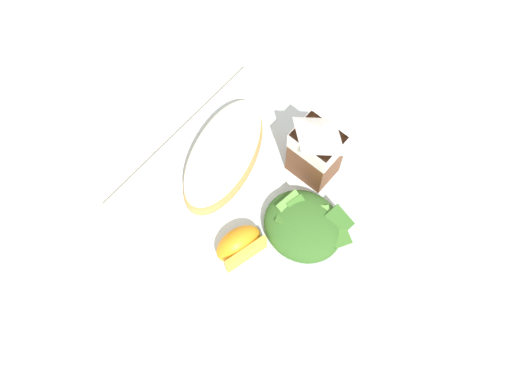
% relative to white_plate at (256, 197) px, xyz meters
% --- Properties ---
extents(ground, '(3.00, 3.00, 0.00)m').
position_rel_white_plate_xyz_m(ground, '(0.00, 0.00, -0.01)').
color(ground, beige).
extents(white_plate, '(0.28, 0.28, 0.02)m').
position_rel_white_plate_xyz_m(white_plate, '(0.00, 0.00, 0.00)').
color(white_plate, silver).
rests_on(white_plate, ground).
extents(cheesy_pizza_bread, '(0.12, 0.19, 0.04)m').
position_rel_white_plate_xyz_m(cheesy_pizza_bread, '(-0.06, 0.01, 0.03)').
color(cheesy_pizza_bread, tan).
rests_on(cheesy_pizza_bread, white_plate).
extents(green_salad_pile, '(0.11, 0.09, 0.04)m').
position_rel_white_plate_xyz_m(green_salad_pile, '(0.08, 0.00, 0.03)').
color(green_salad_pile, '#336023').
rests_on(green_salad_pile, white_plate).
extents(milk_carton, '(0.06, 0.05, 0.11)m').
position_rel_white_plate_xyz_m(milk_carton, '(0.03, 0.08, 0.07)').
color(milk_carton, brown).
rests_on(milk_carton, white_plate).
extents(orange_wedge_front, '(0.05, 0.07, 0.04)m').
position_rel_white_plate_xyz_m(orange_wedge_front, '(0.03, -0.07, 0.03)').
color(orange_wedge_front, orange).
rests_on(orange_wedge_front, white_plate).
extents(paper_napkin, '(0.12, 0.12, 0.00)m').
position_rel_white_plate_xyz_m(paper_napkin, '(0.23, -0.06, -0.01)').
color(paper_napkin, white).
rests_on(paper_napkin, ground).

